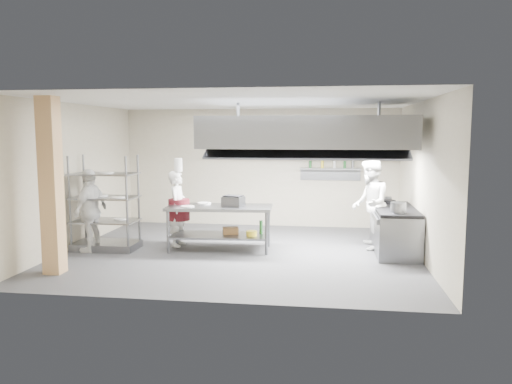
# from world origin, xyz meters

# --- Properties ---
(floor) EXTENTS (7.00, 7.00, 0.00)m
(floor) POSITION_xyz_m (0.00, 0.00, 0.00)
(floor) COLOR #363638
(floor) RESTS_ON ground
(ceiling) EXTENTS (7.00, 7.00, 0.00)m
(ceiling) POSITION_xyz_m (0.00, 0.00, 3.00)
(ceiling) COLOR silver
(ceiling) RESTS_ON wall_back
(wall_back) EXTENTS (7.00, 0.00, 7.00)m
(wall_back) POSITION_xyz_m (0.00, 3.00, 1.50)
(wall_back) COLOR tan
(wall_back) RESTS_ON ground
(wall_left) EXTENTS (0.00, 6.00, 6.00)m
(wall_left) POSITION_xyz_m (-3.50, 0.00, 1.50)
(wall_left) COLOR tan
(wall_left) RESTS_ON ground
(wall_right) EXTENTS (0.00, 6.00, 6.00)m
(wall_right) POSITION_xyz_m (3.50, 0.00, 1.50)
(wall_right) COLOR tan
(wall_right) RESTS_ON ground
(column) EXTENTS (0.30, 0.30, 3.00)m
(column) POSITION_xyz_m (-2.90, -1.90, 1.50)
(column) COLOR tan
(column) RESTS_ON floor
(exhaust_hood) EXTENTS (4.00, 2.50, 0.60)m
(exhaust_hood) POSITION_xyz_m (1.30, 0.40, 2.40)
(exhaust_hood) COLOR slate
(exhaust_hood) RESTS_ON ceiling
(hood_strip_a) EXTENTS (1.60, 0.12, 0.04)m
(hood_strip_a) POSITION_xyz_m (0.40, 0.40, 2.08)
(hood_strip_a) COLOR white
(hood_strip_a) RESTS_ON exhaust_hood
(hood_strip_b) EXTENTS (1.60, 0.12, 0.04)m
(hood_strip_b) POSITION_xyz_m (2.20, 0.40, 2.08)
(hood_strip_b) COLOR white
(hood_strip_b) RESTS_ON exhaust_hood
(wall_shelf) EXTENTS (1.50, 0.28, 0.04)m
(wall_shelf) POSITION_xyz_m (1.80, 2.84, 1.50)
(wall_shelf) COLOR slate
(wall_shelf) RESTS_ON wall_back
(island) EXTENTS (2.18, 1.01, 0.91)m
(island) POSITION_xyz_m (-0.45, 0.17, 0.46)
(island) COLOR slate
(island) RESTS_ON floor
(island_worktop) EXTENTS (2.18, 1.01, 0.06)m
(island_worktop) POSITION_xyz_m (-0.45, 0.17, 0.88)
(island_worktop) COLOR slate
(island_worktop) RESTS_ON island
(island_undershelf) EXTENTS (2.00, 0.91, 0.04)m
(island_undershelf) POSITION_xyz_m (-0.45, 0.17, 0.30)
(island_undershelf) COLOR slate
(island_undershelf) RESTS_ON island
(pass_rack) EXTENTS (1.30, 0.77, 1.94)m
(pass_rack) POSITION_xyz_m (-2.79, -0.10, 0.97)
(pass_rack) COLOR gray
(pass_rack) RESTS_ON floor
(cooking_range) EXTENTS (0.80, 2.00, 0.84)m
(cooking_range) POSITION_xyz_m (3.08, 0.50, 0.42)
(cooking_range) COLOR slate
(cooking_range) RESTS_ON floor
(range_top) EXTENTS (0.78, 1.96, 0.06)m
(range_top) POSITION_xyz_m (3.08, 0.50, 0.87)
(range_top) COLOR black
(range_top) RESTS_ON cooking_range
(chef_head) EXTENTS (0.39, 0.59, 1.60)m
(chef_head) POSITION_xyz_m (-1.41, 0.42, 0.80)
(chef_head) COLOR white
(chef_head) RESTS_ON floor
(chef_line) EXTENTS (0.73, 0.93, 1.87)m
(chef_line) POSITION_xyz_m (2.60, 0.70, 0.93)
(chef_line) COLOR white
(chef_line) RESTS_ON floor
(chef_plating) EXTENTS (0.55, 1.03, 1.68)m
(chef_plating) POSITION_xyz_m (-3.00, -0.32, 0.84)
(chef_plating) COLOR silver
(chef_plating) RESTS_ON floor
(griddle) EXTENTS (0.47, 0.41, 0.20)m
(griddle) POSITION_xyz_m (-0.17, 0.16, 1.01)
(griddle) COLOR slate
(griddle) RESTS_ON island_worktop
(wicker_basket) EXTENTS (0.36, 0.29, 0.14)m
(wicker_basket) POSITION_xyz_m (-0.24, 0.25, 0.39)
(wicker_basket) COLOR olive
(wicker_basket) RESTS_ON island_undershelf
(stockpot) EXTENTS (0.29, 0.29, 0.20)m
(stockpot) POSITION_xyz_m (3.04, -0.16, 1.00)
(stockpot) COLOR slate
(stockpot) RESTS_ON range_top
(plate_stack) EXTENTS (0.28, 0.28, 0.05)m
(plate_stack) POSITION_xyz_m (-2.79, -0.10, 0.62)
(plate_stack) COLOR silver
(plate_stack) RESTS_ON pass_rack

